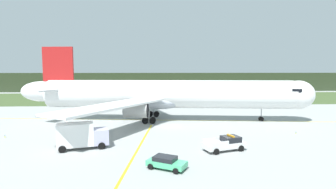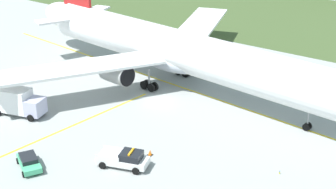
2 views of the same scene
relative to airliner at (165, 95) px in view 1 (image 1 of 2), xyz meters
name	(u,v)px [view 1 (image 1 of 2)]	position (x,y,z in m)	size (l,w,h in m)	color
ground	(167,126)	(0.00, -5.73, -5.20)	(320.00, 320.00, 0.00)	#989D9C
grass_verge	(160,98)	(0.00, 42.51, -5.18)	(320.00, 40.69, 0.04)	#3E522B
distant_tree_line	(159,82)	(0.00, 72.14, -0.85)	(288.00, 5.15, 8.69)	#2B3721
taxiway_centerline_main	(168,120)	(0.58, -0.06, -5.19)	(78.35, 0.30, 0.01)	yellow
taxiway_centerline_spur	(132,159)	(-4.82, -23.39, -5.19)	(37.42, 0.30, 0.01)	yellow
airliner	(165,95)	(0.00, 0.00, 0.00)	(59.49, 47.98, 14.90)	white
ops_pickup_truck	(226,143)	(6.81, -20.66, -4.29)	(5.69, 3.63, 1.94)	silver
catering_truck	(81,135)	(-11.76, -18.84, -3.42)	(6.78, 4.06, 3.53)	#B1B1D2
staff_car	(166,162)	(-1.04, -26.49, -4.50)	(4.43, 3.52, 1.30)	#4BBE84
apron_cone	(224,141)	(7.54, -17.33, -4.87)	(0.53, 0.53, 0.67)	black
taxiway_edge_light_east	(296,133)	(20.39, -12.75, -5.00)	(0.12, 0.12, 0.36)	yellow
taxiway_edge_light_west	(5,136)	(-24.79, -12.75, -4.96)	(0.12, 0.12, 0.44)	yellow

